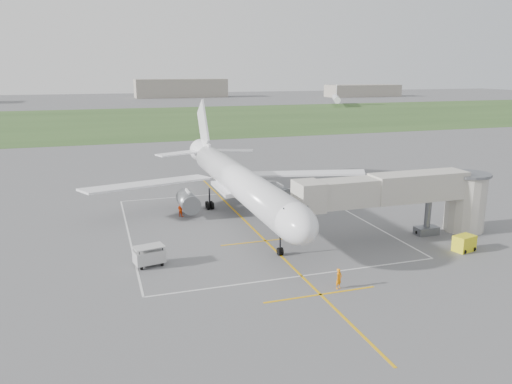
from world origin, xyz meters
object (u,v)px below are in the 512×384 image
object	(u,v)px
ramp_worker_nose	(339,279)
ramp_worker_wing	(181,209)
airliner	(238,181)
baggage_cart	(149,256)
jet_bridge	(412,195)
gpu_unit	(464,243)

from	to	relation	value
ramp_worker_nose	ramp_worker_wing	xyz separation A→B (m)	(-9.13, 25.46, 0.03)
airliner	baggage_cart	size ratio (longest dim) A/B	15.25
jet_bridge	ramp_worker_nose	distance (m)	17.37
jet_bridge	gpu_unit	world-z (taller)	jet_bridge
jet_bridge	ramp_worker_wing	world-z (taller)	jet_bridge
baggage_cart	ramp_worker_wing	xyz separation A→B (m)	(5.58, 15.35, -0.07)
airliner	jet_bridge	size ratio (longest dim) A/B	2.00
jet_bridge	ramp_worker_nose	size ratio (longest dim) A/B	13.08
airliner	jet_bridge	distance (m)	21.22
airliner	baggage_cart	bearing A→B (deg)	-132.30
airliner	ramp_worker_nose	bearing A→B (deg)	-85.34
jet_bridge	ramp_worker_wing	distance (m)	27.95
airliner	gpu_unit	size ratio (longest dim) A/B	19.09
ramp_worker_nose	ramp_worker_wing	world-z (taller)	ramp_worker_wing
jet_bridge	airliner	bearing A→B (deg)	137.81
airliner	jet_bridge	world-z (taller)	airliner
ramp_worker_nose	airliner	bearing A→B (deg)	68.28
ramp_worker_nose	ramp_worker_wing	size ratio (longest dim) A/B	0.97
gpu_unit	jet_bridge	bearing A→B (deg)	101.17
baggage_cart	ramp_worker_nose	xyz separation A→B (m)	(14.72, -10.12, -0.10)
ramp_worker_wing	jet_bridge	bearing A→B (deg)	-164.66
airliner	baggage_cart	world-z (taller)	airliner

